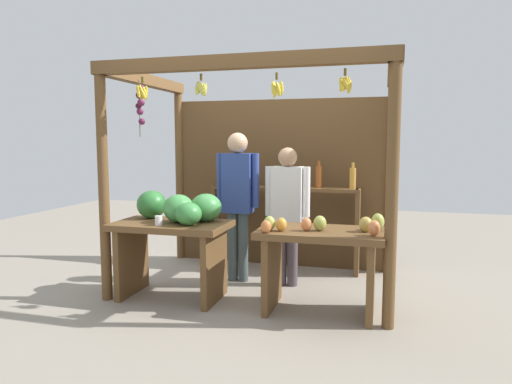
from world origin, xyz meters
TOP-DOWN VIEW (x-y plane):
  - ground_plane at (0.00, 0.00)m, footprint 12.00×12.00m
  - market_stall at (-0.00, 0.37)m, footprint 2.76×1.81m
  - fruit_counter_left at (-0.70, -0.60)m, footprint 1.11×0.68m
  - fruit_counter_right at (0.73, -0.64)m, footprint 1.11×0.65m
  - bottle_shelf_unit at (0.12, 0.64)m, footprint 1.77×0.22m
  - vendor_man at (-0.27, 0.08)m, footprint 0.48×0.22m
  - vendor_woman at (0.28, 0.06)m, footprint 0.48×0.20m

SIDE VIEW (x-z plane):
  - ground_plane at x=0.00m, z-range 0.00..0.00m
  - fruit_counter_right at x=0.73m, z-range 0.10..1.01m
  - fruit_counter_left at x=-0.70m, z-range 0.18..1.22m
  - bottle_shelf_unit at x=0.12m, z-range 0.10..1.45m
  - vendor_woman at x=0.28m, z-range 0.14..1.61m
  - vendor_man at x=-0.27m, z-range 0.16..1.79m
  - market_stall at x=0.00m, z-range 0.20..2.47m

